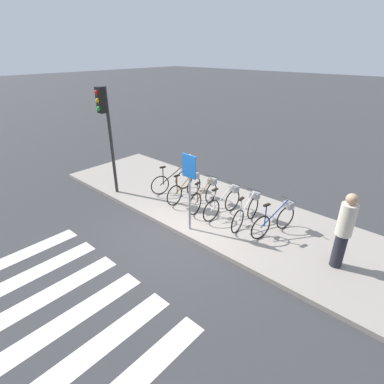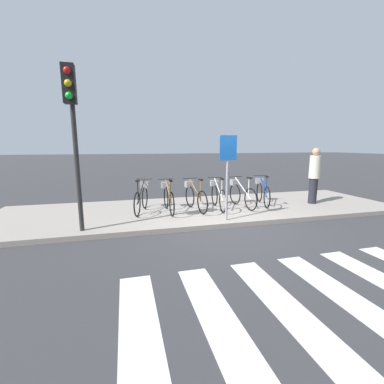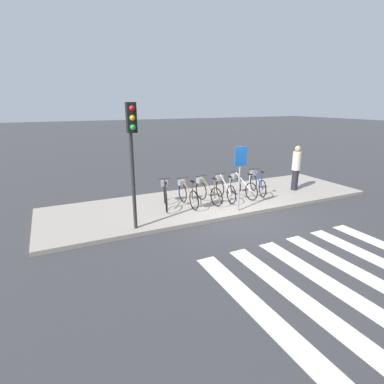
{
  "view_description": "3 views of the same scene",
  "coord_description": "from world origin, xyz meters",
  "px_view_note": "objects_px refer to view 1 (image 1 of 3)",
  "views": [
    {
      "loc": [
        4.83,
        -4.81,
        4.58
      ],
      "look_at": [
        -0.73,
        1.34,
        0.59
      ],
      "focal_mm": 28.0,
      "sensor_mm": 36.0,
      "label": 1
    },
    {
      "loc": [
        -2.33,
        -5.61,
        2.0
      ],
      "look_at": [
        -0.49,
        1.39,
        0.69
      ],
      "focal_mm": 24.0,
      "sensor_mm": 36.0,
      "label": 2
    },
    {
      "loc": [
        -5.28,
        -7.47,
        3.54
      ],
      "look_at": [
        -1.14,
        1.18,
        0.69
      ],
      "focal_mm": 28.0,
      "sensor_mm": 36.0,
      "label": 3
    }
  ],
  "objects_px": {
    "parked_bicycle_0": "(175,179)",
    "sign_post": "(189,180)",
    "parked_bicycle_1": "(186,187)",
    "parked_bicycle_5": "(276,218)",
    "parked_bicycle_4": "(247,210)",
    "pedestrian": "(344,229)",
    "traffic_light": "(105,120)",
    "parked_bicycle_2": "(205,194)",
    "parked_bicycle_3": "(224,201)"
  },
  "relations": [
    {
      "from": "parked_bicycle_3",
      "to": "sign_post",
      "type": "height_order",
      "value": "sign_post"
    },
    {
      "from": "parked_bicycle_4",
      "to": "sign_post",
      "type": "distance_m",
      "value": 1.92
    },
    {
      "from": "parked_bicycle_0",
      "to": "parked_bicycle_2",
      "type": "height_order",
      "value": "same"
    },
    {
      "from": "parked_bicycle_3",
      "to": "pedestrian",
      "type": "height_order",
      "value": "pedestrian"
    },
    {
      "from": "parked_bicycle_1",
      "to": "parked_bicycle_5",
      "type": "relative_size",
      "value": 1.03
    },
    {
      "from": "parked_bicycle_0",
      "to": "parked_bicycle_1",
      "type": "bearing_deg",
      "value": -14.69
    },
    {
      "from": "parked_bicycle_5",
      "to": "parked_bicycle_1",
      "type": "bearing_deg",
      "value": -177.32
    },
    {
      "from": "parked_bicycle_1",
      "to": "parked_bicycle_4",
      "type": "height_order",
      "value": "same"
    },
    {
      "from": "parked_bicycle_4",
      "to": "sign_post",
      "type": "bearing_deg",
      "value": -127.95
    },
    {
      "from": "traffic_light",
      "to": "sign_post",
      "type": "xyz_separation_m",
      "value": [
        3.45,
        0.05,
        -1.03
      ]
    },
    {
      "from": "parked_bicycle_0",
      "to": "pedestrian",
      "type": "height_order",
      "value": "pedestrian"
    },
    {
      "from": "parked_bicycle_0",
      "to": "parked_bicycle_1",
      "type": "distance_m",
      "value": 0.75
    },
    {
      "from": "parked_bicycle_4",
      "to": "pedestrian",
      "type": "xyz_separation_m",
      "value": [
        2.49,
        -0.17,
        0.53
      ]
    },
    {
      "from": "parked_bicycle_3",
      "to": "sign_post",
      "type": "relative_size",
      "value": 0.74
    },
    {
      "from": "parked_bicycle_5",
      "to": "sign_post",
      "type": "bearing_deg",
      "value": -142.16
    },
    {
      "from": "parked_bicycle_4",
      "to": "pedestrian",
      "type": "distance_m",
      "value": 2.55
    },
    {
      "from": "parked_bicycle_5",
      "to": "traffic_light",
      "type": "distance_m",
      "value": 5.83
    },
    {
      "from": "parked_bicycle_0",
      "to": "parked_bicycle_2",
      "type": "relative_size",
      "value": 0.97
    },
    {
      "from": "sign_post",
      "to": "parked_bicycle_2",
      "type": "bearing_deg",
      "value": 111.84
    },
    {
      "from": "parked_bicycle_2",
      "to": "pedestrian",
      "type": "height_order",
      "value": "pedestrian"
    },
    {
      "from": "parked_bicycle_1",
      "to": "parked_bicycle_4",
      "type": "xyz_separation_m",
      "value": [
        2.29,
        0.02,
        0.0
      ]
    },
    {
      "from": "parked_bicycle_2",
      "to": "traffic_light",
      "type": "bearing_deg",
      "value": -156.05
    },
    {
      "from": "parked_bicycle_3",
      "to": "pedestrian",
      "type": "bearing_deg",
      "value": -2.78
    },
    {
      "from": "parked_bicycle_1",
      "to": "traffic_light",
      "type": "bearing_deg",
      "value": -148.71
    },
    {
      "from": "parked_bicycle_3",
      "to": "parked_bicycle_5",
      "type": "xyz_separation_m",
      "value": [
        1.58,
        0.14,
        0.0
      ]
    },
    {
      "from": "parked_bicycle_3",
      "to": "parked_bicycle_4",
      "type": "bearing_deg",
      "value": 1.17
    },
    {
      "from": "parked_bicycle_4",
      "to": "sign_post",
      "type": "relative_size",
      "value": 0.74
    },
    {
      "from": "sign_post",
      "to": "parked_bicycle_4",
      "type": "bearing_deg",
      "value": 52.05
    },
    {
      "from": "parked_bicycle_2",
      "to": "parked_bicycle_5",
      "type": "xyz_separation_m",
      "value": [
        2.31,
        0.15,
        0.0
      ]
    },
    {
      "from": "parked_bicycle_3",
      "to": "traffic_light",
      "type": "height_order",
      "value": "traffic_light"
    },
    {
      "from": "parked_bicycle_1",
      "to": "traffic_light",
      "type": "xyz_separation_m",
      "value": [
        -2.16,
        -1.31,
        2.05
      ]
    },
    {
      "from": "parked_bicycle_4",
      "to": "parked_bicycle_3",
      "type": "bearing_deg",
      "value": -178.83
    },
    {
      "from": "pedestrian",
      "to": "traffic_light",
      "type": "bearing_deg",
      "value": -170.53
    },
    {
      "from": "traffic_light",
      "to": "parked_bicycle_2",
      "type": "bearing_deg",
      "value": 23.95
    },
    {
      "from": "pedestrian",
      "to": "traffic_light",
      "type": "distance_m",
      "value": 7.19
    },
    {
      "from": "parked_bicycle_1",
      "to": "parked_bicycle_2",
      "type": "xyz_separation_m",
      "value": [
        0.79,
        -0.0,
        0.0
      ]
    },
    {
      "from": "parked_bicycle_1",
      "to": "parked_bicycle_5",
      "type": "xyz_separation_m",
      "value": [
        3.1,
        0.15,
        0.0
      ]
    },
    {
      "from": "parked_bicycle_2",
      "to": "sign_post",
      "type": "xyz_separation_m",
      "value": [
        0.5,
        -1.26,
        1.02
      ]
    },
    {
      "from": "parked_bicycle_2",
      "to": "parked_bicycle_1",
      "type": "bearing_deg",
      "value": 179.69
    },
    {
      "from": "parked_bicycle_3",
      "to": "parked_bicycle_5",
      "type": "relative_size",
      "value": 1.03
    },
    {
      "from": "parked_bicycle_1",
      "to": "sign_post",
      "type": "height_order",
      "value": "sign_post"
    },
    {
      "from": "parked_bicycle_1",
      "to": "sign_post",
      "type": "xyz_separation_m",
      "value": [
        1.29,
        -1.26,
        1.02
      ]
    },
    {
      "from": "parked_bicycle_1",
      "to": "parked_bicycle_3",
      "type": "distance_m",
      "value": 1.51
    },
    {
      "from": "parked_bicycle_0",
      "to": "parked_bicycle_4",
      "type": "bearing_deg",
      "value": -3.23
    },
    {
      "from": "parked_bicycle_2",
      "to": "parked_bicycle_3",
      "type": "xyz_separation_m",
      "value": [
        0.73,
        0.01,
        0.0
      ]
    },
    {
      "from": "parked_bicycle_1",
      "to": "parked_bicycle_3",
      "type": "relative_size",
      "value": 1.0
    },
    {
      "from": "parked_bicycle_2",
      "to": "parked_bicycle_3",
      "type": "bearing_deg",
      "value": 0.72
    },
    {
      "from": "parked_bicycle_4",
      "to": "parked_bicycle_5",
      "type": "xyz_separation_m",
      "value": [
        0.81,
        0.12,
        0.0
      ]
    },
    {
      "from": "parked_bicycle_0",
      "to": "sign_post",
      "type": "relative_size",
      "value": 0.72
    },
    {
      "from": "parked_bicycle_0",
      "to": "traffic_light",
      "type": "distance_m",
      "value": 2.92
    }
  ]
}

